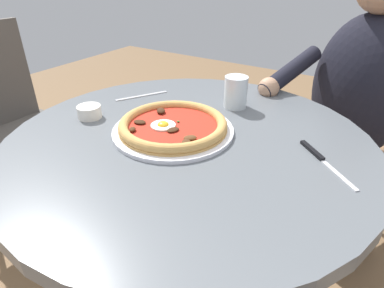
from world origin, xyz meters
name	(u,v)px	position (x,y,z in m)	size (l,w,h in m)	color
dining_table	(189,180)	(0.00, 0.00, 0.58)	(0.92, 0.92, 0.71)	#565B60
pizza_on_plate	(173,126)	(-0.05, 0.00, 0.73)	(0.31, 0.31, 0.04)	white
water_glass	(236,94)	(0.01, 0.24, 0.75)	(0.07, 0.07, 0.09)	silver
steak_knife	(319,156)	(0.30, 0.07, 0.72)	(0.15, 0.14, 0.01)	silver
ramekin_capers	(89,111)	(-0.30, -0.05, 0.73)	(0.07, 0.07, 0.03)	white
fork_utensil	(142,96)	(-0.28, 0.15, 0.72)	(0.10, 0.16, 0.00)	#BCBCC1
diner_person	(343,143)	(0.30, 0.62, 0.49)	(0.50, 0.46, 1.13)	#282833
cafe_chair_diner	(369,125)	(0.37, 0.75, 0.53)	(0.54, 0.54, 0.88)	#957050
cafe_chair_spare_near	(8,115)	(-0.95, 0.04, 0.53)	(0.43, 0.43, 0.89)	#504A45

